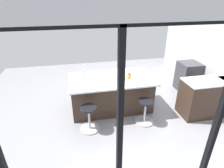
{
  "coord_description": "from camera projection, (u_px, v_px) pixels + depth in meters",
  "views": [
    {
      "loc": [
        0.86,
        4.04,
        2.75
      ],
      "look_at": [
        0.04,
        0.07,
        0.75
      ],
      "focal_mm": 29.62,
      "sensor_mm": 36.0,
      "label": 1
    }
  ],
  "objects": [
    {
      "name": "window_panel_rear",
      "position": [
        169.0,
        138.0,
        1.87
      ],
      "size": [
        5.67,
        0.12,
        2.78
      ],
      "color": "silver",
      "rests_on": "ground_plane"
    },
    {
      "name": "apple_red",
      "position": [
        129.0,
        75.0,
        4.55
      ],
      "size": [
        0.09,
        0.09,
        0.09
      ],
      "primitive_type": "sphere",
      "color": "red",
      "rests_on": "cutting_board"
    },
    {
      "name": "stool_middle",
      "position": [
        89.0,
        119.0,
        4.04
      ],
      "size": [
        0.44,
        0.44,
        0.58
      ],
      "color": "#B7B7BC",
      "rests_on": "ground_plane"
    },
    {
      "name": "oven_range",
      "position": [
        188.0,
        77.0,
        5.68
      ],
      "size": [
        0.6,
        0.61,
        0.89
      ],
      "color": "#38383D",
      "rests_on": "ground_plane"
    },
    {
      "name": "stool_by_window",
      "position": [
        145.0,
        112.0,
        4.27
      ],
      "size": [
        0.44,
        0.44,
        0.58
      ],
      "color": "#B7B7BC",
      "rests_on": "ground_plane"
    },
    {
      "name": "water_bottle",
      "position": [
        84.0,
        73.0,
        4.52
      ],
      "size": [
        0.06,
        0.06,
        0.31
      ],
      "color": "silver",
      "rests_on": "kitchen_island"
    },
    {
      "name": "interior_partition_left",
      "position": [
        219.0,
        51.0,
        4.82
      ],
      "size": [
        0.15,
        5.5,
        2.78
      ],
      "color": "silver",
      "rests_on": "ground_plane"
    },
    {
      "name": "cutting_board",
      "position": [
        125.0,
        78.0,
        4.51
      ],
      "size": [
        0.36,
        0.24,
        0.02
      ],
      "primitive_type": "cube",
      "color": "tan",
      "rests_on": "kitchen_island"
    },
    {
      "name": "kitchen_island",
      "position": [
        111.0,
        93.0,
        4.74
      ],
      "size": [
        2.04,
        1.16,
        0.88
      ],
      "color": "#38281E",
      "rests_on": "ground_plane"
    },
    {
      "name": "sink_cabinet",
      "position": [
        217.0,
        96.0,
        4.57
      ],
      "size": [
        1.81,
        0.6,
        1.2
      ],
      "color": "#38281E",
      "rests_on": "ground_plane"
    },
    {
      "name": "apple_yellow",
      "position": [
        128.0,
        76.0,
        4.46
      ],
      "size": [
        0.08,
        0.08,
        0.08
      ],
      "primitive_type": "sphere",
      "color": "gold",
      "rests_on": "cutting_board"
    },
    {
      "name": "ground_plane",
      "position": [
        113.0,
        108.0,
        4.92
      ],
      "size": [
        7.37,
        7.37,
        0.0
      ],
      "primitive_type": "plane",
      "color": "gray"
    }
  ]
}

